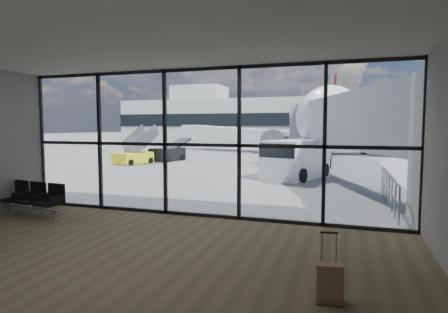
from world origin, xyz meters
The scene contains 20 objects.
ground centered at (0.00, 40.00, 0.00)m, with size 220.00×220.00×0.00m, color slate.
lounge_shell centered at (0.00, -4.80, 2.65)m, with size 12.02×8.01×4.51m.
glass_curtain_wall centered at (0.00, 0.00, 2.25)m, with size 12.10×0.12×4.50m.
jet_bridge centered at (4.90, 7.07, 2.76)m, with size 8.00×16.50×4.33m.
apron_railing centered at (5.60, 3.50, 0.72)m, with size 0.06×5.46×1.11m.
far_terminal centered at (-0.59, 61.97, 4.21)m, with size 80.00×12.20×11.00m.
tree_0 centered at (-45.00, 72.00, 4.63)m, with size 4.95×4.95×7.12m.
tree_1 centered at (-39.00, 72.00, 5.25)m, with size 5.61×5.61×8.07m.
tree_2 centered at (-33.00, 72.00, 5.88)m, with size 6.27×6.27×9.03m.
tree_3 centered at (-27.00, 72.00, 4.63)m, with size 4.95×4.95×7.12m.
tree_4 centered at (-21.00, 72.00, 5.25)m, with size 5.61×5.61×8.07m.
tree_5 centered at (-15.00, 72.00, 5.88)m, with size 6.27×6.27×9.03m.
seating_row centered at (-4.99, -1.46, 0.57)m, with size 2.32×0.89×1.03m.
suitcase centered at (3.97, -4.60, 0.33)m, with size 0.44×0.34×1.10m.
airliner centered at (2.72, 30.43, 3.15)m, with size 34.73×40.19×10.35m.
service_van centered at (1.57, 9.66, 1.04)m, with size 3.33×5.06×2.03m.
belt_loader centered at (-9.45, 16.63, 0.61)m, with size 2.20×4.11×1.80m.
mobile_stairs centered at (-10.84, 13.72, 0.55)m, with size 2.32×3.54×2.30m.
traffic_cone_a centered at (-0.08, 13.01, 0.30)m, with size 0.44×0.44×0.63m.
traffic_cone_b centered at (0.01, 12.13, 0.29)m, with size 0.42×0.42×0.60m.
Camera 1 is at (4.18, -10.45, 2.75)m, focal length 30.00 mm.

